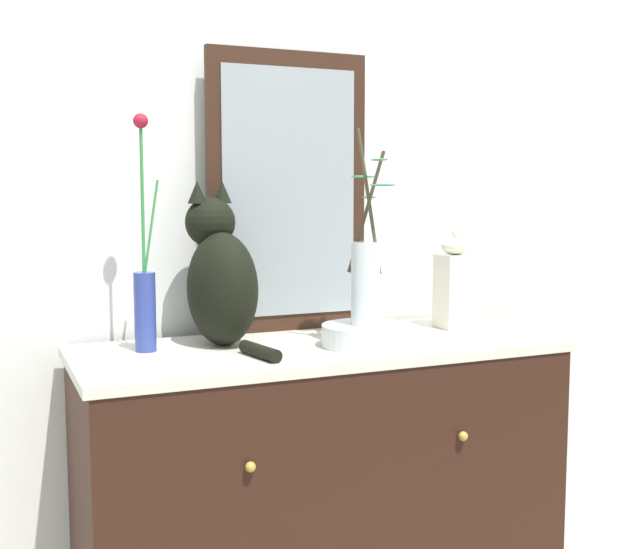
# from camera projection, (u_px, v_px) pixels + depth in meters

# --- Properties ---
(wall_back) EXTENTS (4.40, 0.08, 2.60)m
(wall_back) POSITION_uv_depth(u_px,v_px,m) (276.00, 205.00, 2.32)
(wall_back) COLOR silver
(wall_back) RESTS_ON ground_plane
(sideboard) EXTENTS (1.25, 0.51, 0.95)m
(sideboard) POSITION_uv_depth(u_px,v_px,m) (320.00, 519.00, 2.12)
(sideboard) COLOR black
(sideboard) RESTS_ON ground_plane
(mirror_leaning) EXTENTS (0.46, 0.03, 0.78)m
(mirror_leaning) POSITION_uv_depth(u_px,v_px,m) (287.00, 193.00, 2.23)
(mirror_leaning) COLOR #311C12
(mirror_leaning) RESTS_ON sideboard
(cat_sitting) EXTENTS (0.21, 0.39, 0.42)m
(cat_sitting) POSITION_uv_depth(u_px,v_px,m) (220.00, 277.00, 2.03)
(cat_sitting) COLOR black
(cat_sitting) RESTS_ON sideboard
(vase_slim_green) EXTENTS (0.07, 0.05, 0.58)m
(vase_slim_green) POSITION_uv_depth(u_px,v_px,m) (145.00, 293.00, 1.95)
(vase_slim_green) COLOR #2E3D8E
(vase_slim_green) RESTS_ON sideboard
(bowl_porcelain) EXTENTS (0.22, 0.22, 0.06)m
(bowl_porcelain) POSITION_uv_depth(u_px,v_px,m) (365.00, 335.00, 2.03)
(bowl_porcelain) COLOR silver
(bowl_porcelain) RESTS_ON sideboard
(vase_glass_clear) EXTENTS (0.12, 0.20, 0.49)m
(vase_glass_clear) POSITION_uv_depth(u_px,v_px,m) (366.00, 275.00, 2.01)
(vase_glass_clear) COLOR silver
(vase_glass_clear) RESTS_ON bowl_porcelain
(jar_lidded_porcelain) EXTENTS (0.09, 0.09, 0.29)m
(jar_lidded_porcelain) POSITION_uv_depth(u_px,v_px,m) (455.00, 284.00, 2.29)
(jar_lidded_porcelain) COLOR silver
(jar_lidded_porcelain) RESTS_ON sideboard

